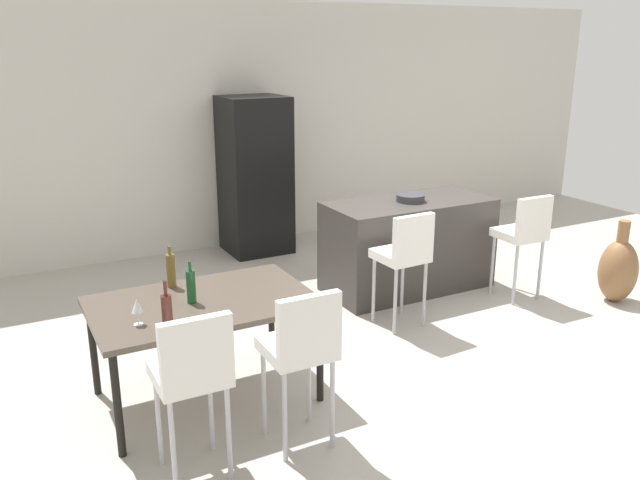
{
  "coord_description": "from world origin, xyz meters",
  "views": [
    {
      "loc": [
        -3.47,
        -4.37,
        2.44
      ],
      "look_at": [
        -1.04,
        0.19,
        0.85
      ],
      "focal_mm": 36.39,
      "sensor_mm": 36.0,
      "label": 1
    }
  ],
  "objects_px": {
    "dining_chair_near": "(192,370)",
    "wine_glass_left": "(137,306)",
    "wine_bottle_corner": "(191,286)",
    "dining_table": "(203,309)",
    "fruit_bowl": "(410,198)",
    "wine_bottle_near": "(167,313)",
    "kitchen_island": "(408,245)",
    "bar_chair_middle": "(524,231)",
    "wine_bottle_far": "(171,270)",
    "floor_vase": "(618,270)",
    "refrigerator": "(255,176)",
    "dining_chair_far": "(301,344)",
    "bar_chair_left": "(405,252)"
  },
  "relations": [
    {
      "from": "dining_chair_near",
      "to": "wine_glass_left",
      "type": "distance_m",
      "value": 0.69
    },
    {
      "from": "wine_bottle_corner",
      "to": "wine_glass_left",
      "type": "height_order",
      "value": "wine_bottle_corner"
    },
    {
      "from": "dining_table",
      "to": "fruit_bowl",
      "type": "bearing_deg",
      "value": 23.45
    },
    {
      "from": "fruit_bowl",
      "to": "wine_bottle_near",
      "type": "bearing_deg",
      "value": -152.68
    },
    {
      "from": "kitchen_island",
      "to": "bar_chair_middle",
      "type": "bearing_deg",
      "value": -43.92
    },
    {
      "from": "dining_chair_near",
      "to": "wine_bottle_far",
      "type": "distance_m",
      "value": 1.23
    },
    {
      "from": "fruit_bowl",
      "to": "floor_vase",
      "type": "bearing_deg",
      "value": -37.61
    },
    {
      "from": "refrigerator",
      "to": "wine_bottle_near",
      "type": "bearing_deg",
      "value": -120.32
    },
    {
      "from": "dining_table",
      "to": "wine_bottle_corner",
      "type": "xyz_separation_m",
      "value": [
        -0.07,
        0.0,
        0.18
      ]
    },
    {
      "from": "wine_bottle_far",
      "to": "refrigerator",
      "type": "relative_size",
      "value": 0.17
    },
    {
      "from": "kitchen_island",
      "to": "dining_chair_near",
      "type": "relative_size",
      "value": 1.59
    },
    {
      "from": "dining_table",
      "to": "dining_chair_far",
      "type": "relative_size",
      "value": 1.42
    },
    {
      "from": "wine_bottle_far",
      "to": "kitchen_island",
      "type": "bearing_deg",
      "value": 15.92
    },
    {
      "from": "dining_table",
      "to": "dining_chair_near",
      "type": "xyz_separation_m",
      "value": [
        -0.34,
        -0.84,
        0.02
      ]
    },
    {
      "from": "kitchen_island",
      "to": "fruit_bowl",
      "type": "xyz_separation_m",
      "value": [
        -0.01,
        -0.02,
        0.5
      ]
    },
    {
      "from": "kitchen_island",
      "to": "dining_table",
      "type": "distance_m",
      "value": 2.75
    },
    {
      "from": "wine_bottle_corner",
      "to": "fruit_bowl",
      "type": "bearing_deg",
      "value": 22.83
    },
    {
      "from": "kitchen_island",
      "to": "wine_bottle_corner",
      "type": "distance_m",
      "value": 2.84
    },
    {
      "from": "refrigerator",
      "to": "wine_bottle_corner",
      "type": "bearing_deg",
      "value": -119.7
    },
    {
      "from": "bar_chair_middle",
      "to": "wine_bottle_far",
      "type": "bearing_deg",
      "value": 179.62
    },
    {
      "from": "bar_chair_left",
      "to": "bar_chair_middle",
      "type": "xyz_separation_m",
      "value": [
        1.39,
        -0.0,
        0.0
      ]
    },
    {
      "from": "wine_bottle_corner",
      "to": "refrigerator",
      "type": "xyz_separation_m",
      "value": [
        1.71,
        3.0,
        0.06
      ]
    },
    {
      "from": "kitchen_island",
      "to": "wine_glass_left",
      "type": "height_order",
      "value": "kitchen_island"
    },
    {
      "from": "bar_chair_left",
      "to": "wine_bottle_corner",
      "type": "height_order",
      "value": "bar_chair_left"
    },
    {
      "from": "wine_bottle_far",
      "to": "fruit_bowl",
      "type": "height_order",
      "value": "wine_bottle_far"
    },
    {
      "from": "dining_chair_near",
      "to": "fruit_bowl",
      "type": "distance_m",
      "value": 3.44
    },
    {
      "from": "wine_bottle_corner",
      "to": "wine_glass_left",
      "type": "bearing_deg",
      "value": -155.0
    },
    {
      "from": "bar_chair_middle",
      "to": "bar_chair_left",
      "type": "bearing_deg",
      "value": 180.0
    },
    {
      "from": "wine_bottle_corner",
      "to": "wine_bottle_far",
      "type": "xyz_separation_m",
      "value": [
        -0.04,
        0.36,
        0.01
      ]
    },
    {
      "from": "bar_chair_middle",
      "to": "dining_table",
      "type": "height_order",
      "value": "bar_chair_middle"
    },
    {
      "from": "dining_table",
      "to": "refrigerator",
      "type": "distance_m",
      "value": 3.42
    },
    {
      "from": "dining_table",
      "to": "dining_chair_far",
      "type": "height_order",
      "value": "dining_chair_far"
    },
    {
      "from": "dining_chair_near",
      "to": "fruit_bowl",
      "type": "relative_size",
      "value": 3.76
    },
    {
      "from": "kitchen_island",
      "to": "bar_chair_middle",
      "type": "relative_size",
      "value": 1.59
    },
    {
      "from": "wine_glass_left",
      "to": "floor_vase",
      "type": "distance_m",
      "value": 4.61
    },
    {
      "from": "dining_chair_near",
      "to": "floor_vase",
      "type": "xyz_separation_m",
      "value": [
        4.44,
        0.69,
        -0.38
      ]
    },
    {
      "from": "bar_chair_left",
      "to": "wine_glass_left",
      "type": "xyz_separation_m",
      "value": [
        -2.4,
        -0.52,
        0.17
      ]
    },
    {
      "from": "wine_glass_left",
      "to": "kitchen_island",
      "type": "bearing_deg",
      "value": 23.42
    },
    {
      "from": "wine_bottle_corner",
      "to": "fruit_bowl",
      "type": "distance_m",
      "value": 2.79
    },
    {
      "from": "wine_glass_left",
      "to": "fruit_bowl",
      "type": "relative_size",
      "value": 0.62
    },
    {
      "from": "floor_vase",
      "to": "wine_bottle_near",
      "type": "bearing_deg",
      "value": -176.97
    },
    {
      "from": "refrigerator",
      "to": "dining_chair_near",
      "type": "bearing_deg",
      "value": -117.21
    },
    {
      "from": "dining_chair_far",
      "to": "wine_bottle_near",
      "type": "relative_size",
      "value": 3.16
    },
    {
      "from": "bar_chair_left",
      "to": "bar_chair_middle",
      "type": "height_order",
      "value": "same"
    },
    {
      "from": "dining_chair_far",
      "to": "dining_chair_near",
      "type": "bearing_deg",
      "value": 180.0
    },
    {
      "from": "dining_table",
      "to": "wine_bottle_corner",
      "type": "distance_m",
      "value": 0.19
    },
    {
      "from": "kitchen_island",
      "to": "wine_glass_left",
      "type": "xyz_separation_m",
      "value": [
        -2.99,
        -1.29,
        0.4
      ]
    },
    {
      "from": "wine_bottle_far",
      "to": "wine_bottle_corner",
      "type": "bearing_deg",
      "value": -84.09
    },
    {
      "from": "floor_vase",
      "to": "wine_glass_left",
      "type": "bearing_deg",
      "value": -179.52
    },
    {
      "from": "wine_bottle_near",
      "to": "wine_bottle_far",
      "type": "distance_m",
      "value": 0.78
    }
  ]
}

